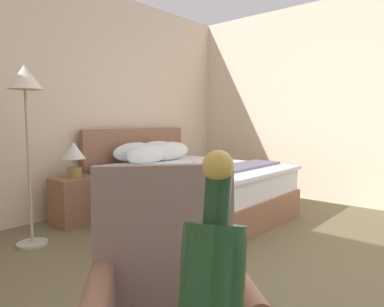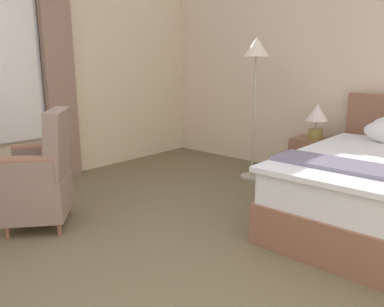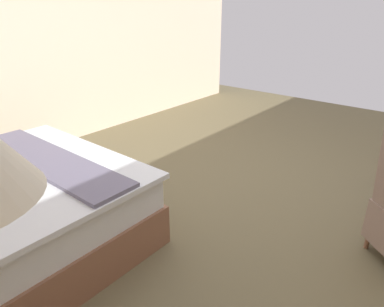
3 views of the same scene
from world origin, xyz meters
name	(u,v)px [view 2 (image 2 of 3)]	position (x,y,z in m)	size (l,w,h in m)	color
ground_plane	(138,302)	(0.00, 0.00, 0.00)	(8.02, 8.02, 0.00)	brown
wall_headboard_side	(356,60)	(0.00, 3.32, 1.43)	(5.52, 0.12, 2.86)	beige
nightstand	(313,161)	(-0.23, 2.89, 0.27)	(0.50, 0.39, 0.53)	#8A5B44
bedside_lamp	(317,116)	(-0.23, 2.89, 0.79)	(0.26, 0.26, 0.40)	olive
floor_lamp_brass	(256,64)	(-0.87, 2.57, 1.38)	(0.31, 0.31, 1.68)	#B5B29E
armchair_by_window	(42,178)	(-1.45, 0.18, 0.43)	(0.75, 0.75, 1.02)	#8A5B44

